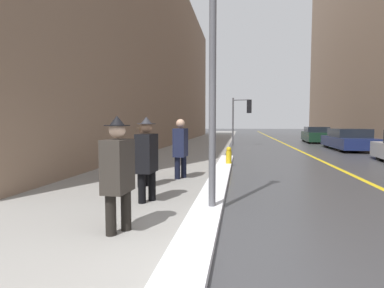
% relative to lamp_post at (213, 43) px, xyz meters
% --- Properties ---
extents(ground_plane, '(160.00, 160.00, 0.00)m').
position_rel_lamp_post_xyz_m(ground_plane, '(-0.24, -2.20, -2.86)').
color(ground_plane, '#38383A').
extents(sidewalk_slab, '(4.00, 80.00, 0.01)m').
position_rel_lamp_post_xyz_m(sidewalk_slab, '(-2.24, 12.80, -2.85)').
color(sidewalk_slab, gray).
rests_on(sidewalk_slab, ground).
extents(road_centre_stripe, '(0.16, 80.00, 0.00)m').
position_rel_lamp_post_xyz_m(road_centre_stripe, '(3.76, 12.80, -2.86)').
color(road_centre_stripe, gold).
rests_on(road_centre_stripe, ground).
extents(snow_bank_curb, '(0.52, 11.08, 0.11)m').
position_rel_lamp_post_xyz_m(snow_bank_curb, '(-0.08, 2.68, -2.80)').
color(snow_bank_curb, white).
rests_on(snow_bank_curb, ground).
extents(building_facade_left, '(6.00, 36.00, 12.78)m').
position_rel_lamp_post_xyz_m(building_facade_left, '(-7.24, 17.80, 3.53)').
color(building_facade_left, '#846B56').
rests_on(building_facade_left, ground).
extents(lamp_post, '(0.28, 0.28, 4.76)m').
position_rel_lamp_post_xyz_m(lamp_post, '(0.00, 0.00, 0.00)').
color(lamp_post, '#515156').
rests_on(lamp_post, ground).
extents(traffic_light_near, '(1.30, 0.36, 3.27)m').
position_rel_lamp_post_xyz_m(traffic_light_near, '(0.68, 15.69, -0.51)').
color(traffic_light_near, '#515156').
rests_on(traffic_light_near, ground).
extents(pedestrian_in_glasses, '(0.35, 0.52, 1.64)m').
position_rel_lamp_post_xyz_m(pedestrian_in_glasses, '(-1.19, -1.20, -1.96)').
color(pedestrian_in_glasses, black).
rests_on(pedestrian_in_glasses, ground).
extents(pedestrian_trailing, '(0.35, 0.52, 1.66)m').
position_rel_lamp_post_xyz_m(pedestrian_trailing, '(-1.30, 0.44, -1.95)').
color(pedestrian_trailing, black).
rests_on(pedestrian_trailing, ground).
extents(pedestrian_in_fedora, '(0.33, 0.69, 1.55)m').
position_rel_lamp_post_xyz_m(pedestrian_in_fedora, '(-1.79, 1.79, -2.02)').
color(pedestrian_in_fedora, black).
rests_on(pedestrian_in_fedora, ground).
extents(pedestrian_with_shoulder_bag, '(0.34, 0.75, 1.65)m').
position_rel_lamp_post_xyz_m(pedestrian_with_shoulder_bag, '(-1.15, 2.99, -1.95)').
color(pedestrian_with_shoulder_bag, black).
rests_on(pedestrian_with_shoulder_bag, ground).
extents(parked_car_navy, '(1.96, 4.87, 1.23)m').
position_rel_lamp_post_xyz_m(parked_car_navy, '(6.62, 13.32, -2.27)').
color(parked_car_navy, navy).
rests_on(parked_car_navy, ground).
extents(parked_car_dark_green, '(1.97, 4.33, 1.25)m').
position_rel_lamp_post_xyz_m(parked_car_dark_green, '(6.45, 20.03, -2.26)').
color(parked_car_dark_green, black).
rests_on(parked_car_dark_green, ground).
extents(fire_hydrant, '(0.20, 0.20, 0.70)m').
position_rel_lamp_post_xyz_m(fire_hydrant, '(0.08, 5.57, -2.51)').
color(fire_hydrant, gold).
rests_on(fire_hydrant, ground).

